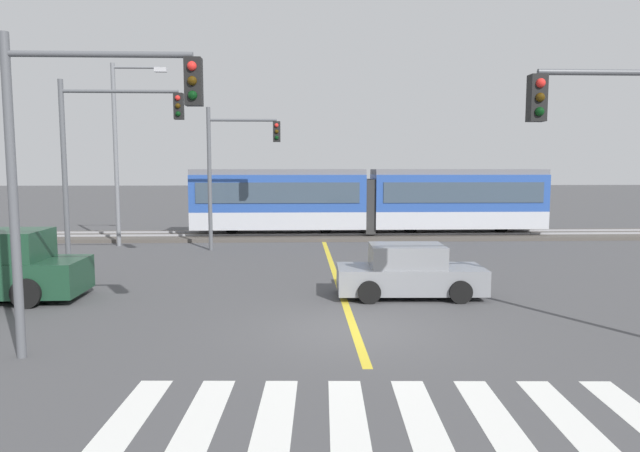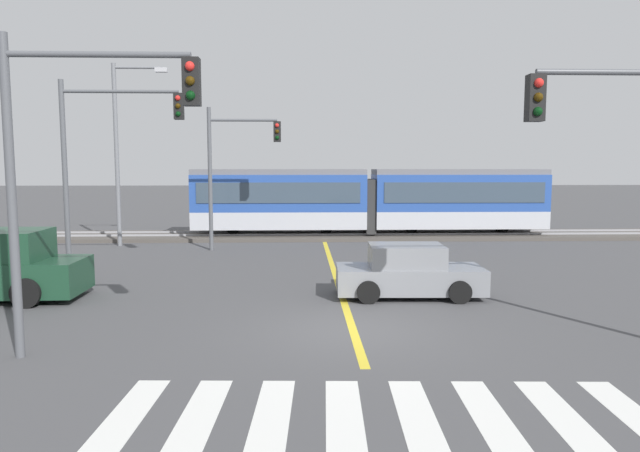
{
  "view_description": "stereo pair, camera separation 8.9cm",
  "coord_description": "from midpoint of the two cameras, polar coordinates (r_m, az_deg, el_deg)",
  "views": [
    {
      "loc": [
        -1.29,
        -12.84,
        3.77
      ],
      "look_at": [
        -0.49,
        7.78,
        1.6
      ],
      "focal_mm": 32.0,
      "sensor_mm": 36.0,
      "label": 1
    },
    {
      "loc": [
        -1.2,
        -12.84,
        3.77
      ],
      "look_at": [
        -0.49,
        7.78,
        1.6
      ],
      "focal_mm": 32.0,
      "sensor_mm": 36.0,
      "label": 2
    }
  ],
  "objects": [
    {
      "name": "lane_centre_line",
      "position": [
        19.59,
        1.48,
        -5.09
      ],
      "size": [
        0.2,
        17.88,
        0.01
      ],
      "primitive_type": "cube",
      "color": "gold",
      "rests_on": "ground"
    },
    {
      "name": "crosswalk_stripe_5",
      "position": [
        9.45,
        16.63,
        -17.73
      ],
      "size": [
        0.68,
        2.82,
        0.01
      ],
      "primitive_type": "cube",
      "rotation": [
        0.0,
        0.0,
        -0.04
      ],
      "color": "silver",
      "rests_on": "ground"
    },
    {
      "name": "traffic_light_far_left",
      "position": [
        25.76,
        -8.83,
        6.67
      ],
      "size": [
        3.25,
        0.38,
        6.35
      ],
      "color": "#515459",
      "rests_on": "ground"
    },
    {
      "name": "crosswalk_stripe_0",
      "position": [
        9.57,
        -18.67,
        -17.49
      ],
      "size": [
        0.68,
        2.82,
        0.01
      ],
      "primitive_type": "cube",
      "rotation": [
        0.0,
        0.0,
        -0.04
      ],
      "color": "silver",
      "rests_on": "ground"
    },
    {
      "name": "traffic_light_mid_left",
      "position": [
        21.34,
        -21.0,
        7.49
      ],
      "size": [
        4.25,
        0.38,
        6.73
      ],
      "color": "#515459",
      "rests_on": "ground"
    },
    {
      "name": "street_lamp_west",
      "position": [
        28.39,
        -19.38,
        7.89
      ],
      "size": [
        2.57,
        0.28,
        8.49
      ],
      "color": "slate",
      "rests_on": "ground"
    },
    {
      "name": "traffic_light_near_left",
      "position": [
        11.97,
        -23.47,
        7.33
      ],
      "size": [
        3.75,
        0.38,
        6.27
      ],
      "color": "#515459",
      "rests_on": "ground"
    },
    {
      "name": "crosswalk_stripe_3",
      "position": [
        9.11,
        2.5,
        -18.42
      ],
      "size": [
        0.68,
        2.82,
        0.01
      ],
      "primitive_type": "cube",
      "rotation": [
        0.0,
        0.0,
        -0.04
      ],
      "color": "silver",
      "rests_on": "ground"
    },
    {
      "name": "sedan_crossing",
      "position": [
        16.74,
        8.78,
        -4.63
      ],
      "size": [
        4.25,
        2.02,
        1.52
      ],
      "color": "gray",
      "rests_on": "ground"
    },
    {
      "name": "crosswalk_stripe_7",
      "position": [
        10.27,
        29.0,
        -16.29
      ],
      "size": [
        0.68,
        2.82,
        0.01
      ],
      "primitive_type": "cube",
      "rotation": [
        0.0,
        0.0,
        -0.04
      ],
      "color": "silver",
      "rests_on": "ground"
    },
    {
      "name": "crosswalk_stripe_2",
      "position": [
        9.13,
        -4.78,
        -18.36
      ],
      "size": [
        0.68,
        2.82,
        0.01
      ],
      "primitive_type": "cube",
      "rotation": [
        0.0,
        0.0,
        -0.04
      ],
      "color": "silver",
      "rests_on": "ground"
    },
    {
      "name": "crosswalk_stripe_1",
      "position": [
        9.29,
        -11.91,
        -18.04
      ],
      "size": [
        0.68,
        2.82,
        0.01
      ],
      "primitive_type": "cube",
      "rotation": [
        0.0,
        0.0,
        -0.04
      ],
      "color": "silver",
      "rests_on": "ground"
    },
    {
      "name": "crosswalk_stripe_4",
      "position": [
        9.22,
        9.71,
        -18.2
      ],
      "size": [
        0.68,
        2.82,
        0.01
      ],
      "primitive_type": "cube",
      "rotation": [
        0.0,
        0.0,
        -0.04
      ],
      "color": "silver",
      "rests_on": "ground"
    },
    {
      "name": "crosswalk_stripe_6",
      "position": [
        9.81,
        23.1,
        -17.08
      ],
      "size": [
        0.68,
        2.82,
        0.01
      ],
      "primitive_type": "cube",
      "rotation": [
        0.0,
        0.0,
        -0.04
      ],
      "color": "silver",
      "rests_on": "ground"
    },
    {
      "name": "light_rail_tram",
      "position": [
        30.39,
        4.77,
        2.74
      ],
      "size": [
        18.5,
        2.64,
        3.43
      ],
      "color": "#B7BAC1",
      "rests_on": "track_bed"
    },
    {
      "name": "ground_plane",
      "position": [
        13.44,
        3.25,
        -10.29
      ],
      "size": [
        200.0,
        200.0,
        0.0
      ],
      "primitive_type": "plane",
      "color": "#474749"
    },
    {
      "name": "rail_far",
      "position": [
        31.07,
        0.1,
        -0.54
      ],
      "size": [
        120.0,
        0.08,
        0.1
      ],
      "primitive_type": "cube",
      "color": "#939399",
      "rests_on": "track_bed"
    },
    {
      "name": "track_bed",
      "position": [
        30.37,
        0.15,
        -0.96
      ],
      "size": [
        120.0,
        4.0,
        0.18
      ],
      "primitive_type": "cube",
      "color": "#4C4742",
      "rests_on": "ground"
    },
    {
      "name": "rail_near",
      "position": [
        29.64,
        0.21,
        -0.86
      ],
      "size": [
        120.0,
        0.08,
        0.1
      ],
      "primitive_type": "cube",
      "color": "#939399",
      "rests_on": "track_bed"
    }
  ]
}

